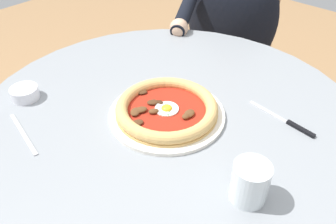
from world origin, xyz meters
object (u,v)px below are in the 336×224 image
at_px(ramekin_capers, 25,93).
at_px(fork_utensil, 23,134).
at_px(water_glass, 250,184).
at_px(steak_knife, 290,123).
at_px(pizza_on_plate, 168,110).
at_px(dining_table, 169,148).
at_px(cafe_chair_diner, 234,45).
at_px(diner_person, 227,58).

bearing_deg(ramekin_capers, fork_utensil, -32.47).
distance_m(water_glass, steak_knife, 0.28).
xyz_separation_m(pizza_on_plate, water_glass, (0.29, -0.08, 0.02)).
distance_m(pizza_on_plate, fork_utensil, 0.36).
distance_m(water_glass, fork_utensil, 0.55).
relative_size(pizza_on_plate, steak_knife, 1.56).
height_order(dining_table, fork_utensil, fork_utensil).
bearing_deg(pizza_on_plate, dining_table, 112.19).
relative_size(water_glass, ramekin_capers, 1.16).
distance_m(fork_utensil, cafe_chair_diner, 1.19).
distance_m(pizza_on_plate, cafe_chair_diner, 0.96).
relative_size(water_glass, fork_utensil, 0.49).
relative_size(pizza_on_plate, diner_person, 0.27).
xyz_separation_m(ramekin_capers, fork_utensil, (0.13, -0.08, -0.02)).
height_order(water_glass, diner_person, diner_person).
bearing_deg(fork_utensil, water_glass, 22.03).
distance_m(steak_knife, diner_person, 0.81).
bearing_deg(water_glass, dining_table, 162.66).
xyz_separation_m(ramekin_capers, diner_person, (0.06, 0.94, -0.26)).
distance_m(steak_knife, cafe_chair_diner, 0.93).
height_order(dining_table, cafe_chair_diner, cafe_chair_diner).
bearing_deg(diner_person, dining_table, -68.71).
relative_size(pizza_on_plate, cafe_chair_diner, 0.35).
xyz_separation_m(fork_utensil, diner_person, (-0.07, 1.03, -0.24)).
height_order(diner_person, cafe_chair_diner, diner_person).
xyz_separation_m(dining_table, cafe_chair_diner, (-0.33, 0.86, -0.12)).
relative_size(fork_utensil, cafe_chair_diner, 0.21).
relative_size(water_glass, cafe_chair_diner, 0.10).
bearing_deg(fork_utensil, steak_knife, 45.32).
distance_m(steak_knife, fork_utensil, 0.67).
height_order(dining_table, water_glass, water_glass).
distance_m(dining_table, pizza_on_plate, 0.14).
relative_size(dining_table, ramekin_capers, 13.74).
xyz_separation_m(ramekin_capers, cafe_chair_diner, (0.01, 1.07, -0.26)).
xyz_separation_m(dining_table, diner_person, (-0.28, 0.73, -0.12)).
distance_m(ramekin_capers, fork_utensil, 0.16).
distance_m(ramekin_capers, cafe_chair_diner, 1.10).
bearing_deg(steak_knife, dining_table, -145.57).
height_order(pizza_on_plate, diner_person, diner_person).
bearing_deg(dining_table, fork_utensil, -125.45).
bearing_deg(dining_table, ramekin_capers, -148.21).
bearing_deg(steak_knife, cafe_chair_diner, 130.91).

